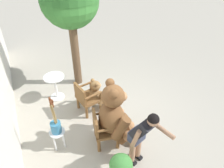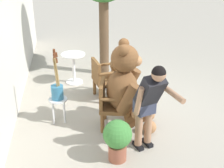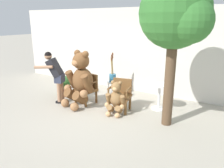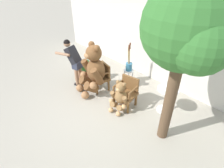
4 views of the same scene
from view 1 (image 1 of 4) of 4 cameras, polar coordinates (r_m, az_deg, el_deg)
name	(u,v)px [view 1 (image 1 of 4)]	position (r m, az deg, el deg)	size (l,w,h in m)	color
ground_plane	(116,118)	(5.69, 0.97, -8.89)	(60.00, 60.00, 0.00)	#A8A091
wooden_chair_left	(103,128)	(4.84, -2.24, -11.36)	(0.66, 0.63, 0.86)	brown
wooden_chair_right	(87,97)	(5.62, -6.68, -3.43)	(0.65, 0.62, 0.86)	brown
teddy_bear_large	(115,115)	(4.66, 0.84, -8.01)	(0.99, 0.99, 1.59)	brown
teddy_bear_small	(97,94)	(5.72, -4.00, -2.72)	(0.56, 0.55, 0.90)	olive
person_visitor	(142,133)	(4.18, 7.86, -12.69)	(0.73, 0.65, 1.52)	black
white_stool	(58,135)	(4.99, -14.01, -12.74)	(0.34, 0.34, 0.46)	silver
brush_bucket	(56,125)	(4.76, -14.53, -10.29)	(0.22, 0.22, 0.95)	teal
round_side_table	(55,85)	(6.23, -14.59, -0.17)	(0.56, 0.56, 0.72)	white
patio_tree	(70,1)	(5.97, -10.79, 20.59)	(1.58, 1.50, 3.29)	brown
potted_plant	(121,167)	(4.34, 2.35, -20.88)	(0.44, 0.44, 0.68)	brown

